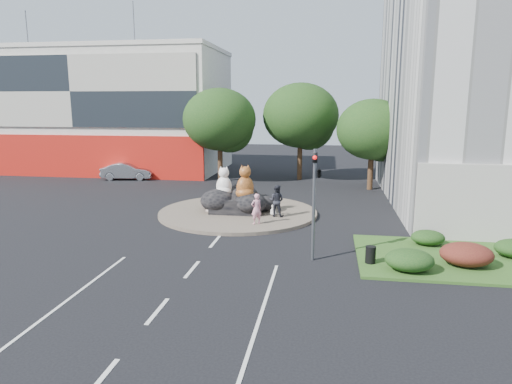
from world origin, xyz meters
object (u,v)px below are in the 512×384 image
cat_tabby (245,182)px  parked_car (127,171)px  kitten_calico (210,206)px  kitten_white (273,210)px  pedestrian_dark (277,201)px  litter_bin (371,255)px  pedestrian_pink (256,209)px  cat_white (224,181)px

cat_tabby → parked_car: size_ratio=0.45×
kitten_calico → kitten_white: (3.98, 0.07, -0.10)m
kitten_white → pedestrian_dark: (0.22, -0.22, 0.61)m
kitten_calico → cat_tabby: bearing=29.0°
kitten_white → litter_bin: 9.11m
litter_bin → kitten_calico: bearing=140.8°
pedestrian_pink → litter_bin: pedestrian_pink is taller
cat_tabby → pedestrian_pink: size_ratio=1.21×
cat_white → cat_tabby: (1.44, -0.44, 0.09)m
cat_tabby → pedestrian_dark: 2.36m
cat_tabby → litter_bin: (6.96, -7.96, -1.67)m
kitten_white → parked_car: (-15.06, 12.33, 0.21)m
kitten_white → cat_white: bearing=135.4°
cat_tabby → kitten_calico: 2.68m
cat_white → litter_bin: size_ratio=2.61×
cat_tabby → parked_car: 17.85m
pedestrian_pink → parked_car: (-14.35, 14.47, -0.31)m
kitten_white → litter_bin: size_ratio=0.96×
pedestrian_dark → pedestrian_pink: bearing=76.6°
pedestrian_pink → pedestrian_dark: pedestrian_dark is taller
kitten_calico → pedestrian_dark: bearing=13.7°
kitten_calico → pedestrian_dark: pedestrian_dark is taller
pedestrian_dark → litter_bin: bearing=136.6°
pedestrian_pink → parked_car: bearing=-81.9°
pedestrian_pink → parked_car: size_ratio=0.38×
cat_white → kitten_calico: bearing=-121.1°
pedestrian_pink → pedestrian_dark: 2.13m
pedestrian_pink → kitten_calico: bearing=-68.9°
parked_car → litter_bin: parked_car is taller
pedestrian_dark → litter_bin: size_ratio=2.59×
kitten_white → parked_car: bearing=111.0°
kitten_calico → parked_car: bearing=147.6°
pedestrian_pink → pedestrian_dark: size_ratio=0.91×
pedestrian_dark → parked_car: bearing=-26.8°
kitten_calico → kitten_white: kitten_calico is taller
parked_car → cat_white: bearing=-143.5°
cat_white → parked_car: cat_white is taller
cat_tabby → pedestrian_pink: cat_tabby is taller
kitten_white → parked_car: 19.47m
cat_white → cat_tabby: 1.51m
parked_car → kitten_calico: bearing=-147.5°
cat_white → parked_car: size_ratio=0.42×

